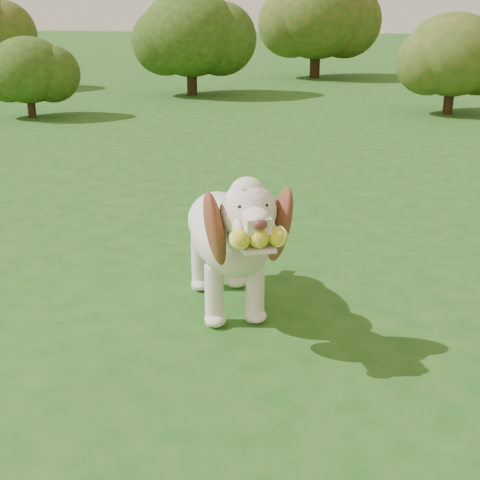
# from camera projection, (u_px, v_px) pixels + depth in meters

# --- Properties ---
(ground) EXTENTS (80.00, 80.00, 0.00)m
(ground) POSITION_uv_depth(u_px,v_px,m) (156.00, 338.00, 3.44)
(ground) COLOR #1B4B15
(ground) RESTS_ON ground
(dog) EXTENTS (0.82, 1.28, 0.87)m
(dog) POSITION_uv_depth(u_px,v_px,m) (229.00, 232.00, 3.59)
(dog) COLOR silver
(dog) RESTS_ON ground
(shrub_a) EXTENTS (1.15, 1.15, 1.19)m
(shrub_a) POSITION_uv_depth(u_px,v_px,m) (28.00, 70.00, 9.94)
(shrub_a) COLOR #382314
(shrub_a) RESTS_ON ground
(shrub_c) EXTENTS (1.48, 1.48, 1.53)m
(shrub_c) POSITION_uv_depth(u_px,v_px,m) (453.00, 55.00, 10.19)
(shrub_c) COLOR #382314
(shrub_c) RESTS_ON ground
(shrub_b) EXTENTS (1.84, 1.84, 1.90)m
(shrub_b) POSITION_uv_depth(u_px,v_px,m) (191.00, 34.00, 12.29)
(shrub_b) COLOR #382314
(shrub_b) RESTS_ON ground
(shrub_i) EXTENTS (2.28, 2.28, 2.36)m
(shrub_i) POSITION_uv_depth(u_px,v_px,m) (317.00, 16.00, 15.23)
(shrub_i) COLOR #382314
(shrub_i) RESTS_ON ground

